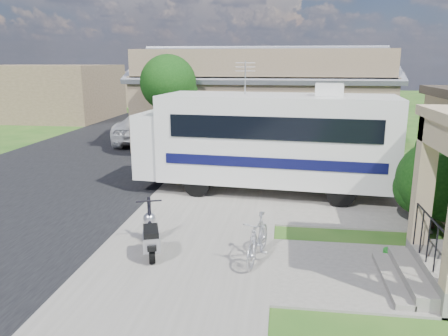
# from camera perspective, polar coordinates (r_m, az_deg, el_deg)

# --- Properties ---
(ground) EXTENTS (120.00, 120.00, 0.00)m
(ground) POSITION_cam_1_polar(r_m,az_deg,el_deg) (10.47, 0.88, -10.28)
(ground) COLOR #1D4A13
(street_slab) EXTENTS (9.00, 80.00, 0.02)m
(street_slab) POSITION_cam_1_polar(r_m,az_deg,el_deg) (21.74, -15.82, 1.95)
(street_slab) COLOR black
(street_slab) RESTS_ON ground
(sidewalk_slab) EXTENTS (4.00, 80.00, 0.06)m
(sidewalk_slab) POSITION_cam_1_polar(r_m,az_deg,el_deg) (20.06, 1.48, 1.57)
(sidewalk_slab) COLOR #66635C
(sidewalk_slab) RESTS_ON ground
(driveway_slab) EXTENTS (7.00, 6.00, 0.05)m
(driveway_slab) POSITION_cam_1_polar(r_m,az_deg,el_deg) (14.62, 8.87, -3.26)
(driveway_slab) COLOR #66635C
(driveway_slab) RESTS_ON ground
(walk_slab) EXTENTS (4.00, 3.00, 0.05)m
(walk_slab) POSITION_cam_1_polar(r_m,az_deg,el_deg) (9.67, 18.53, -13.00)
(walk_slab) COLOR #66635C
(walk_slab) RESTS_ON ground
(warehouse) EXTENTS (12.50, 8.40, 5.04)m
(warehouse) POSITION_cam_1_polar(r_m,az_deg,el_deg) (23.60, 5.02, 8.17)
(warehouse) COLOR brown
(warehouse) RESTS_ON ground
(distant_bldg_far) EXTENTS (10.00, 8.00, 4.00)m
(distant_bldg_far) POSITION_cam_1_polar(r_m,az_deg,el_deg) (36.41, -22.43, 9.17)
(distant_bldg_far) COLOR brown
(distant_bldg_far) RESTS_ON ground
(distant_bldg_near) EXTENTS (8.00, 7.00, 3.20)m
(distant_bldg_near) POSITION_cam_1_polar(r_m,az_deg,el_deg) (46.47, -12.77, 10.14)
(distant_bldg_near) COLOR brown
(distant_bldg_near) RESTS_ON ground
(street_tree_a) EXTENTS (2.44, 2.40, 4.58)m
(street_tree_a) POSITION_cam_1_polar(r_m,az_deg,el_deg) (19.19, -6.96, 10.63)
(street_tree_a) COLOR #312316
(street_tree_a) RESTS_ON ground
(street_tree_b) EXTENTS (2.44, 2.40, 4.73)m
(street_tree_b) POSITION_cam_1_polar(r_m,az_deg,el_deg) (28.96, -1.89, 12.02)
(street_tree_b) COLOR #312316
(street_tree_b) RESTS_ON ground
(street_tree_c) EXTENTS (2.44, 2.40, 4.42)m
(street_tree_c) POSITION_cam_1_polar(r_m,az_deg,el_deg) (37.87, 0.44, 12.00)
(street_tree_c) COLOR #312316
(street_tree_c) RESTS_ON ground
(motorhome) EXTENTS (8.44, 3.28, 4.23)m
(motorhome) POSITION_cam_1_polar(r_m,az_deg,el_deg) (14.36, 5.62, 3.88)
(motorhome) COLOR silver
(motorhome) RESTS_ON ground
(shrub) EXTENTS (2.21, 2.11, 2.72)m
(shrub) POSITION_cam_1_polar(r_m,az_deg,el_deg) (12.53, 26.24, -0.95)
(shrub) COLOR #312316
(shrub) RESTS_ON ground
(scooter) EXTENTS (0.84, 1.63, 1.10)m
(scooter) POSITION_cam_1_polar(r_m,az_deg,el_deg) (9.95, -9.54, -8.72)
(scooter) COLOR black
(scooter) RESTS_ON ground
(bicycle) EXTENTS (0.79, 1.73, 1.01)m
(bicycle) POSITION_cam_1_polar(r_m,az_deg,el_deg) (9.54, 4.43, -9.49)
(bicycle) COLOR #A7A5AD
(bicycle) RESTS_ON ground
(pickup_truck) EXTENTS (3.51, 6.38, 1.69)m
(pickup_truck) POSITION_cam_1_polar(r_m,az_deg,el_deg) (24.20, -9.84, 5.44)
(pickup_truck) COLOR silver
(pickup_truck) RESTS_ON ground
(van) EXTENTS (3.72, 6.79, 1.87)m
(van) POSITION_cam_1_polar(r_m,az_deg,el_deg) (30.17, -6.63, 7.33)
(van) COLOR silver
(van) RESTS_ON ground
(garden_hose) EXTENTS (0.37, 0.37, 0.16)m
(garden_hose) POSITION_cam_1_polar(r_m,az_deg,el_deg) (10.57, 21.02, -10.51)
(garden_hose) COLOR #16711A
(garden_hose) RESTS_ON ground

